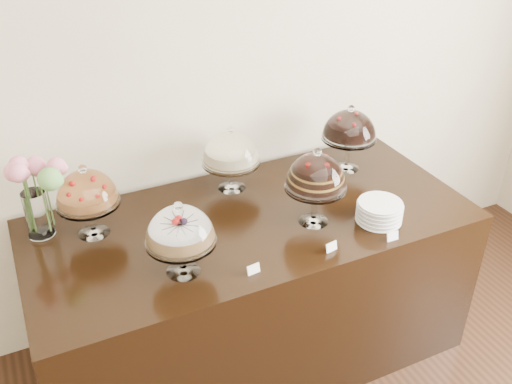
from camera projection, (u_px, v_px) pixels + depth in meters
name	position (u px, v px, depth m)	size (l,w,h in m)	color
wall_back	(195.00, 69.00, 2.91)	(5.00, 0.04, 3.00)	beige
display_counter	(252.00, 288.00, 3.06)	(2.20, 1.00, 0.90)	black
cake_stand_sugar_sponge	(180.00, 229.00, 2.36)	(0.30, 0.30, 0.36)	white
cake_stand_choco_layer	(316.00, 174.00, 2.66)	(0.30, 0.30, 0.40)	white
cake_stand_cheesecake	(231.00, 151.00, 2.96)	(0.31, 0.31, 0.36)	white
cake_stand_dark_choco	(350.00, 128.00, 3.13)	(0.31, 0.31, 0.38)	white
cake_stand_fruit_tart	(87.00, 191.00, 2.60)	(0.29, 0.29, 0.37)	white
flower_vase	(36.00, 188.00, 2.57)	(0.27, 0.28, 0.41)	white
plate_stack	(379.00, 212.00, 2.78)	(0.22, 0.22, 0.10)	white
price_card_left	(253.00, 269.00, 2.45)	(0.06, 0.01, 0.04)	white
price_card_right	(393.00, 236.00, 2.65)	(0.06, 0.01, 0.04)	white
price_card_extra	(331.00, 247.00, 2.59)	(0.06, 0.01, 0.04)	white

